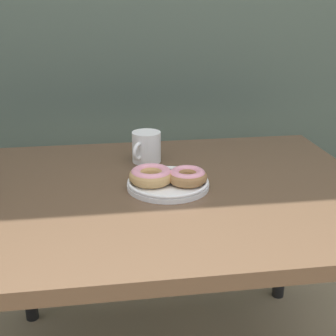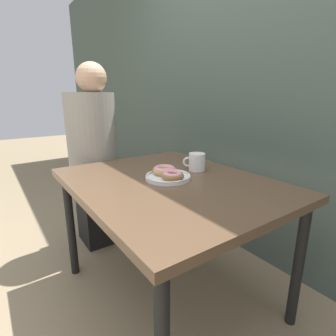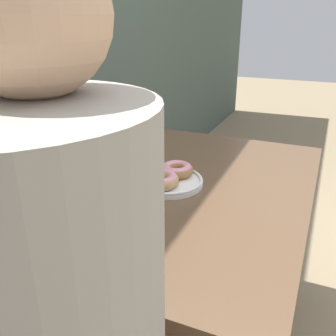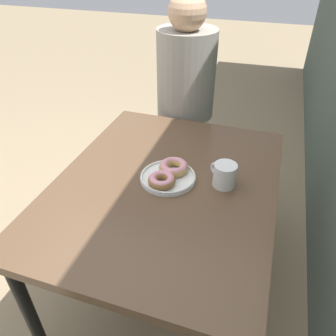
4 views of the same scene
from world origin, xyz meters
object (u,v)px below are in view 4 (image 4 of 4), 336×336
dining_table (165,194)px  donut_plate (168,174)px  coffee_mug (224,175)px  person_figure (185,101)px

dining_table → donut_plate: (-0.02, 0.01, 0.09)m
dining_table → coffee_mug: (-0.06, 0.24, 0.12)m
donut_plate → person_figure: bearing=-169.6°
donut_plate → coffee_mug: size_ratio=2.11×
donut_plate → person_figure: (-0.76, -0.14, -0.01)m
dining_table → donut_plate: size_ratio=4.65×
donut_plate → coffee_mug: (-0.04, 0.23, 0.03)m
donut_plate → person_figure: size_ratio=0.19×
dining_table → coffee_mug: size_ratio=9.78×
coffee_mug → person_figure: (-0.73, -0.37, -0.03)m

